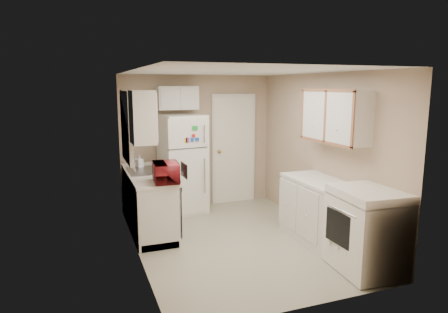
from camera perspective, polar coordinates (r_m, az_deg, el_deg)
name	(u,v)px	position (r m, az deg, el deg)	size (l,w,h in m)	color
floor	(236,240)	(5.92, 1.72, -11.84)	(3.80, 3.80, 0.00)	#BAB49A
ceiling	(237,71)	(5.49, 1.86, 12.06)	(3.80, 3.80, 0.00)	white
wall_left	(135,166)	(5.23, -12.58, -1.30)	(3.80, 3.80, 0.00)	tan
wall_right	(322,153)	(6.24, 13.78, 0.48)	(3.80, 3.80, 0.00)	tan
wall_back	(198,141)	(7.36, -3.81, 2.18)	(2.80, 2.80, 0.00)	tan
wall_front	(311,192)	(3.93, 12.33, -5.03)	(2.80, 2.80, 0.00)	tan
left_counter	(148,201)	(6.31, -10.75, -6.28)	(0.60, 1.80, 0.90)	silver
dishwasher	(176,208)	(5.79, -6.89, -7.26)	(0.03, 0.58, 0.72)	black
sink	(146,173)	(6.36, -11.10, -2.37)	(0.54, 0.74, 0.16)	gray
microwave	(166,171)	(5.53, -8.25, -2.13)	(0.27, 0.49, 0.33)	maroon
soap_bottle	(139,161)	(6.60, -11.98, -0.70)	(0.10, 0.10, 0.21)	white
window_blinds	(127,127)	(6.21, -13.71, 4.16)	(0.10, 0.98, 1.08)	silver
upper_cabinet_left	(143,117)	(5.38, -11.56, 5.52)	(0.30, 0.45, 0.70)	silver
refrigerator	(183,164)	(7.02, -5.93, -1.05)	(0.71, 0.69, 1.72)	white
cabinet_over_fridge	(177,98)	(7.04, -6.68, 8.31)	(0.70, 0.30, 0.40)	silver
interior_door	(234,149)	(7.57, 1.38, 1.05)	(0.86, 0.06, 2.08)	white
right_counter	(334,219)	(5.62, 15.50, -8.56)	(0.60, 2.00, 0.90)	silver
stove	(367,230)	(5.13, 19.70, -9.87)	(0.68, 0.84, 1.02)	white
upper_cabinet_right	(335,116)	(5.68, 15.60, 5.58)	(0.30, 1.20, 0.70)	silver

